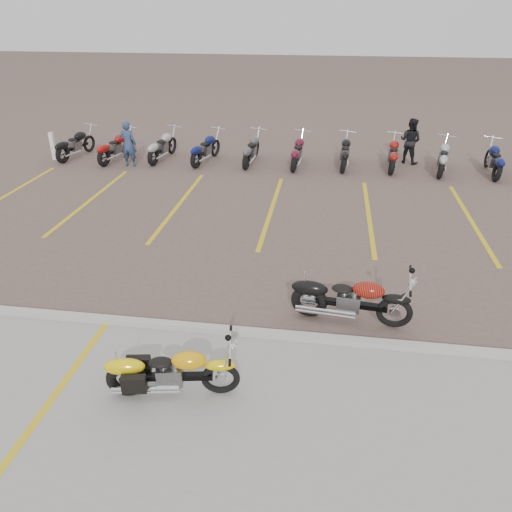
{
  "coord_description": "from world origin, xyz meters",
  "views": [
    {
      "loc": [
        1.49,
        -9.08,
        5.24
      ],
      "look_at": [
        0.21,
        -0.39,
        0.75
      ],
      "focal_mm": 35.0,
      "sensor_mm": 36.0,
      "label": 1
    }
  ],
  "objects": [
    {
      "name": "ground",
      "position": [
        0.0,
        0.0,
        0.0
      ],
      "size": [
        100.0,
        100.0,
        0.0
      ],
      "primitive_type": "plane",
      "color": "brown",
      "rests_on": "ground"
    },
    {
      "name": "concrete_apron",
      "position": [
        0.0,
        -4.5,
        0.01
      ],
      "size": [
        60.0,
        5.0,
        0.01
      ],
      "primitive_type": "cube",
      "color": "#9E9B93",
      "rests_on": "ground"
    },
    {
      "name": "curb",
      "position": [
        0.0,
        -2.0,
        0.06
      ],
      "size": [
        60.0,
        0.18,
        0.12
      ],
      "primitive_type": "cube",
      "color": "#ADAAA3",
      "rests_on": "ground"
    },
    {
      "name": "parking_stripes",
      "position": [
        0.0,
        4.0,
        0.0
      ],
      "size": [
        38.0,
        5.5,
        0.01
      ],
      "primitive_type": null,
      "color": "gold",
      "rests_on": "ground"
    },
    {
      "name": "apron_stripe",
      "position": [
        -2.3,
        -4.5,
        0.01
      ],
      "size": [
        0.12,
        5.0,
        0.0
      ],
      "primitive_type": "cube",
      "color": "gold",
      "rests_on": "concrete_apron"
    },
    {
      "name": "yellow_cruiser",
      "position": [
        -0.59,
        -3.62,
        0.4
      ],
      "size": [
        1.96,
        0.46,
        0.81
      ],
      "rotation": [
        0.09,
        0.0,
        0.17
      ],
      "color": "black",
      "rests_on": "ground"
    },
    {
      "name": "flame_cruiser",
      "position": [
        2.02,
        -1.29,
        0.45
      ],
      "size": [
        2.18,
        0.42,
        0.9
      ],
      "rotation": [
        0.1,
        0.0,
        -0.11
      ],
      "color": "black",
      "rests_on": "ground"
    },
    {
      "name": "person_a",
      "position": [
        -5.5,
        7.44,
        0.8
      ],
      "size": [
        0.59,
        0.39,
        1.6
      ],
      "primitive_type": "imported",
      "rotation": [
        0.0,
        0.0,
        3.16
      ],
      "color": "navy",
      "rests_on": "ground"
    },
    {
      "name": "person_b",
      "position": [
        4.36,
        9.29,
        0.8
      ],
      "size": [
        0.98,
        0.92,
        1.6
      ],
      "primitive_type": "imported",
      "rotation": [
        0.0,
        0.0,
        2.6
      ],
      "color": "black",
      "rests_on": "ground"
    },
    {
      "name": "bollard",
      "position": [
        -8.58,
        7.82,
        0.5
      ],
      "size": [
        0.16,
        0.16,
        1.0
      ],
      "primitive_type": "cube",
      "rotation": [
        0.0,
        0.0,
        0.07
      ],
      "color": "white",
      "rests_on": "ground"
    },
    {
      "name": "bg_bike_row",
      "position": [
        2.84,
        8.22,
        0.55
      ],
      "size": [
        22.35,
        2.07,
        1.1
      ],
      "color": "black",
      "rests_on": "ground"
    }
  ]
}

